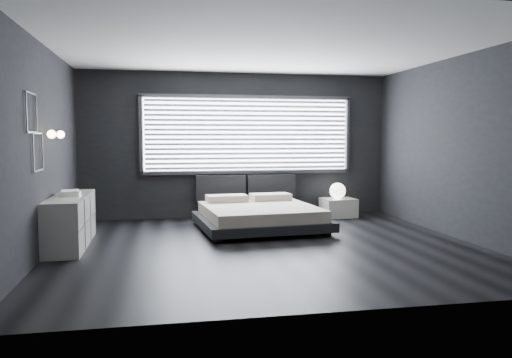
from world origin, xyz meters
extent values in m
plane|color=black|center=(0.00, 0.00, 0.00)|extent=(6.00, 6.00, 0.00)
plane|color=silver|center=(0.00, 0.00, 2.80)|extent=(6.00, 6.00, 0.00)
cube|color=black|center=(0.00, 2.75, 1.40)|extent=(6.00, 0.04, 2.80)
cube|color=black|center=(0.00, -2.75, 1.40)|extent=(6.00, 0.04, 2.80)
cube|color=black|center=(-3.00, 0.00, 1.40)|extent=(0.04, 5.50, 2.80)
cube|color=black|center=(3.00, 0.00, 1.40)|extent=(0.04, 5.50, 2.80)
cube|color=white|center=(0.20, 2.73, 1.61)|extent=(4.00, 0.02, 1.38)
cube|color=#47474C|center=(-1.84, 2.70, 1.61)|extent=(0.06, 0.08, 1.48)
cube|color=#47474C|center=(2.24, 2.70, 1.61)|extent=(0.06, 0.08, 1.48)
cube|color=#47474C|center=(0.20, 2.70, 2.34)|extent=(4.14, 0.08, 0.06)
cube|color=#47474C|center=(0.20, 2.70, 0.88)|extent=(4.14, 0.08, 0.06)
cube|color=silver|center=(0.20, 2.67, 1.61)|extent=(3.94, 0.03, 1.32)
cube|color=black|center=(-0.35, 2.64, 0.57)|extent=(0.96, 0.16, 0.52)
cube|color=black|center=(0.65, 2.64, 0.57)|extent=(0.96, 0.16, 0.52)
cylinder|color=silver|center=(-2.95, 0.05, 1.60)|extent=(0.10, 0.02, 0.02)
sphere|color=#FFE5B7|center=(-2.88, 0.05, 1.60)|extent=(0.11, 0.11, 0.11)
cylinder|color=silver|center=(-2.95, 0.65, 1.60)|extent=(0.10, 0.02, 0.02)
sphere|color=#FFE5B7|center=(-2.88, 0.65, 1.60)|extent=(0.11, 0.11, 0.11)
cube|color=#47474C|center=(-2.98, -0.55, 2.08)|extent=(0.01, 0.46, 0.02)
cube|color=#47474C|center=(-2.98, -0.55, 1.62)|extent=(0.01, 0.46, 0.02)
cube|color=#47474C|center=(-2.98, -0.32, 1.85)|extent=(0.01, 0.02, 0.46)
cube|color=#47474C|center=(-2.98, -0.78, 1.85)|extent=(0.01, 0.02, 0.46)
cube|color=#47474C|center=(-2.98, -0.30, 1.61)|extent=(0.01, 0.46, 0.02)
cube|color=#47474C|center=(-2.98, -0.30, 1.15)|extent=(0.01, 0.46, 0.02)
cube|color=#47474C|center=(-2.98, -0.07, 1.38)|extent=(0.01, 0.02, 0.46)
cube|color=#47474C|center=(-2.98, -0.53, 1.38)|extent=(0.01, 0.02, 0.46)
cube|color=black|center=(-0.65, 0.43, 0.04)|extent=(0.12, 0.12, 0.07)
cube|color=black|center=(1.09, 0.58, 0.04)|extent=(0.12, 0.12, 0.07)
cube|color=black|center=(-0.79, 1.98, 0.04)|extent=(0.12, 0.12, 0.07)
cube|color=black|center=(0.95, 2.14, 0.04)|extent=(0.12, 0.12, 0.07)
cube|color=black|center=(0.15, 1.28, 0.15)|extent=(2.19, 2.10, 0.15)
cube|color=#C1B29C|center=(0.15, 1.28, 0.31)|extent=(1.96, 1.96, 0.18)
cube|color=#BFAF9C|center=(-0.33, 1.96, 0.46)|extent=(0.75, 0.45, 0.12)
cube|color=#BFAF9C|center=(0.50, 2.03, 0.46)|extent=(0.75, 0.45, 0.12)
cube|color=silver|center=(1.94, 2.35, 0.18)|extent=(0.65, 0.56, 0.36)
sphere|color=white|center=(1.90, 2.30, 0.52)|extent=(0.31, 0.31, 0.31)
cube|color=silver|center=(-2.78, 0.58, 0.36)|extent=(0.52, 1.82, 0.73)
cube|color=#47474C|center=(-2.52, 0.58, 0.36)|extent=(0.02, 1.79, 0.71)
cube|color=white|center=(-2.77, 0.60, 0.75)|extent=(0.31, 0.39, 0.04)
cube|color=white|center=(-2.76, 0.58, 0.79)|extent=(0.29, 0.36, 0.03)
camera|label=1|loc=(-1.49, -6.88, 1.56)|focal=35.00mm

